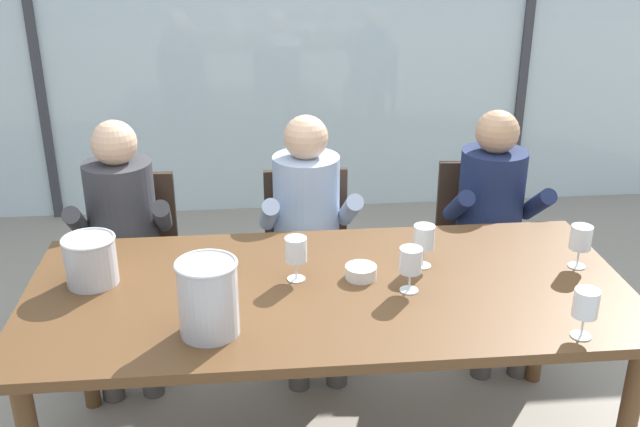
{
  "coord_description": "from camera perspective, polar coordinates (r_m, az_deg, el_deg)",
  "views": [
    {
      "loc": [
        -0.27,
        -2.43,
        2.13
      ],
      "look_at": [
        0.0,
        0.35,
        0.93
      ],
      "focal_mm": 41.61,
      "sensor_mm": 36.0,
      "label": 1
    }
  ],
  "objects": [
    {
      "name": "wine_glass_by_left_taster",
      "position": [
        2.92,
        7.99,
        -1.96
      ],
      "size": [
        0.08,
        0.08,
        0.17
      ],
      "color": "silver",
      "rests_on": "dining_table"
    },
    {
      "name": "person_pale_blue_shirt",
      "position": [
        3.53,
        -0.89,
        -0.84
      ],
      "size": [
        0.47,
        0.62,
        1.2
      ],
      "rotation": [
        0.0,
        0.0,
        0.05
      ],
      "color": "#9EB2D1",
      "rests_on": "ground"
    },
    {
      "name": "ice_bucket_primary",
      "position": [
        2.91,
        -17.23,
        -3.41
      ],
      "size": [
        0.2,
        0.2,
        0.19
      ],
      "color": "#B7B7BC",
      "rests_on": "dining_table"
    },
    {
      "name": "window_glass_panel",
      "position": [
        5.19,
        -2.53,
        13.96
      ],
      "size": [
        7.46,
        0.03,
        2.6
      ],
      "primitive_type": "cube",
      "color": "silver",
      "rests_on": "ground"
    },
    {
      "name": "wine_glass_spare_empty",
      "position": [
        2.59,
        19.76,
        -6.67
      ],
      "size": [
        0.08,
        0.08,
        0.17
      ],
      "color": "silver",
      "rests_on": "dining_table"
    },
    {
      "name": "ice_bucket_secondary",
      "position": [
        2.48,
        -8.6,
        -6.36
      ],
      "size": [
        0.21,
        0.21,
        0.26
      ],
      "color": "#B7B7BC",
      "rests_on": "dining_table"
    },
    {
      "name": "chair_center",
      "position": [
        3.91,
        12.12,
        -1.71
      ],
      "size": [
        0.48,
        0.48,
        0.88
      ],
      "rotation": [
        0.0,
        0.0,
        -0.09
      ],
      "color": "#332319",
      "rests_on": "ground"
    },
    {
      "name": "person_charcoal_jacket",
      "position": [
        3.58,
        -14.95,
        -1.35
      ],
      "size": [
        0.49,
        0.63,
        1.2
      ],
      "rotation": [
        0.0,
        0.0,
        0.1
      ],
      "color": "#38383D",
      "rests_on": "ground"
    },
    {
      "name": "chair_near_curtain",
      "position": [
        3.79,
        -14.18,
        -2.77
      ],
      "size": [
        0.45,
        0.45,
        0.88
      ],
      "rotation": [
        0.0,
        0.0,
        -0.03
      ],
      "color": "#332319",
      "rests_on": "ground"
    },
    {
      "name": "window_mullion_left",
      "position": [
        5.35,
        -21.25,
        12.75
      ],
      "size": [
        0.06,
        0.06,
        2.6
      ],
      "primitive_type": "cube",
      "color": "#38383D",
      "rests_on": "ground"
    },
    {
      "name": "tasting_bowl",
      "position": [
        2.85,
        3.16,
        -4.52
      ],
      "size": [
        0.12,
        0.12,
        0.05
      ],
      "primitive_type": "cylinder",
      "color": "silver",
      "rests_on": "dining_table"
    },
    {
      "name": "chair_left_of_center",
      "position": [
        3.72,
        -0.95,
        -2.49
      ],
      "size": [
        0.44,
        0.44,
        0.88
      ],
      "rotation": [
        0.0,
        0.0,
        0.01
      ],
      "color": "#332319",
      "rests_on": "ground"
    },
    {
      "name": "person_navy_polo",
      "position": [
        3.71,
        13.22,
        -0.28
      ],
      "size": [
        0.47,
        0.62,
        1.2
      ],
      "rotation": [
        0.0,
        0.0,
        -0.04
      ],
      "color": "#192347",
      "rests_on": "ground"
    },
    {
      "name": "hillside_vineyard",
      "position": [
        9.34,
        -3.9,
        14.44
      ],
      "size": [
        13.46,
        2.4,
        1.44
      ],
      "primitive_type": "cube",
      "color": "#386633",
      "rests_on": "ground"
    },
    {
      "name": "dining_table",
      "position": [
        2.83,
        0.68,
        -6.94
      ],
      "size": [
        2.26,
        1.02,
        0.78
      ],
      "color": "brown",
      "rests_on": "ground"
    },
    {
      "name": "window_mullion_right",
      "position": [
        5.52,
        15.7,
        13.71
      ],
      "size": [
        0.06,
        0.06,
        2.6
      ],
      "primitive_type": "cube",
      "color": "#38383D",
      "rests_on": "ground"
    },
    {
      "name": "ground",
      "position": [
        4.05,
        -0.89,
        -8.53
      ],
      "size": [
        14.0,
        14.0,
        0.0
      ],
      "primitive_type": "plane",
      "color": "#9E9384"
    },
    {
      "name": "wine_glass_near_bucket",
      "position": [
        2.73,
        6.98,
        -3.66
      ],
      "size": [
        0.08,
        0.08,
        0.17
      ],
      "color": "silver",
      "rests_on": "dining_table"
    },
    {
      "name": "wine_glass_by_right_taster",
      "position": [
        3.06,
        19.41,
        -1.9
      ],
      "size": [
        0.08,
        0.08,
        0.17
      ],
      "color": "silver",
      "rests_on": "dining_table"
    },
    {
      "name": "wine_glass_center_pour",
      "position": [
        2.79,
        -1.87,
        -2.94
      ],
      "size": [
        0.08,
        0.08,
        0.17
      ],
      "color": "silver",
      "rests_on": "dining_table"
    }
  ]
}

